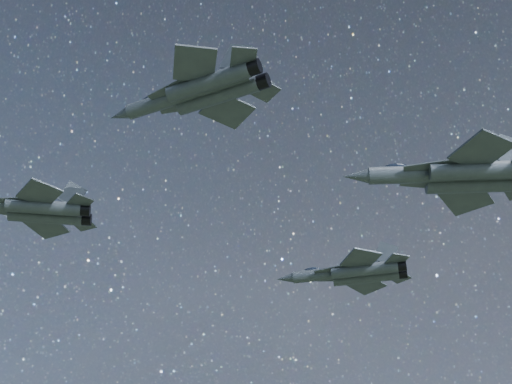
# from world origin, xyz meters

# --- Properties ---
(jet_lead) EXTENTS (15.41, 10.22, 3.93)m
(jet_lead) POSITION_xyz_m (-22.99, -4.87, 137.93)
(jet_lead) COLOR #384147
(jet_left) EXTENTS (17.04, 12.11, 4.34)m
(jet_left) POSITION_xyz_m (6.45, 21.59, 140.92)
(jet_left) COLOR #384147
(jet_right) EXTENTS (17.04, 11.78, 4.28)m
(jet_right) POSITION_xyz_m (-2.85, -12.50, 142.57)
(jet_right) COLOR #384147
(jet_slot) EXTENTS (19.28, 13.25, 4.84)m
(jet_slot) POSITION_xyz_m (19.25, -0.26, 137.78)
(jet_slot) COLOR #384147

